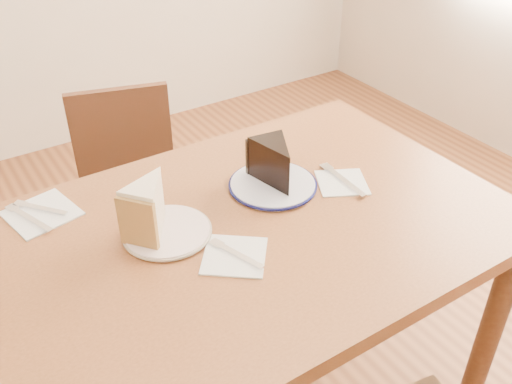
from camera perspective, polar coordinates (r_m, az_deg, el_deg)
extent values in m
cube|color=#572E17|center=(1.32, -0.59, -3.83)|extent=(1.20, 0.80, 0.04)
cylinder|color=#3A1D11|center=(1.70, 22.17, -13.36)|extent=(0.06, 0.06, 0.71)
cylinder|color=#3A1D11|center=(1.70, -23.24, -13.73)|extent=(0.06, 0.06, 0.71)
cylinder|color=#3A1D11|center=(2.02, 7.22, -2.05)|extent=(0.06, 0.06, 0.71)
cube|color=#361A10|center=(1.94, -11.91, -2.01)|extent=(0.48, 0.48, 0.04)
cylinder|color=#361A10|center=(2.22, -7.57, -3.44)|extent=(0.04, 0.04, 0.40)
cylinder|color=#361A10|center=(2.20, -16.05, -4.89)|extent=(0.04, 0.04, 0.40)
cylinder|color=#361A10|center=(1.97, -5.72, -9.09)|extent=(0.04, 0.04, 0.40)
cylinder|color=#361A10|center=(1.95, -15.40, -10.79)|extent=(0.04, 0.04, 0.40)
cube|color=#361A10|center=(1.99, -13.21, 5.39)|extent=(0.33, 0.12, 0.35)
cylinder|color=white|center=(1.29, -8.88, -3.96)|extent=(0.19, 0.19, 0.01)
cylinder|color=white|center=(1.43, 1.69, 0.73)|extent=(0.21, 0.21, 0.01)
cube|color=white|center=(1.21, -2.17, -6.39)|extent=(0.18, 0.18, 0.00)
cube|color=white|center=(1.46, 8.59, 0.94)|extent=(0.16, 0.16, 0.00)
cube|color=white|center=(1.42, -20.64, -2.01)|extent=(0.17, 0.17, 0.00)
cube|color=silver|center=(1.21, -1.92, -6.22)|extent=(0.06, 0.14, 0.00)
cube|color=silver|center=(1.46, 8.71, 1.22)|extent=(0.03, 0.17, 0.00)
cube|color=silver|center=(1.44, -20.72, -1.52)|extent=(0.10, 0.12, 0.00)
cube|color=silver|center=(1.41, -21.70, -2.44)|extent=(0.07, 0.15, 0.00)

